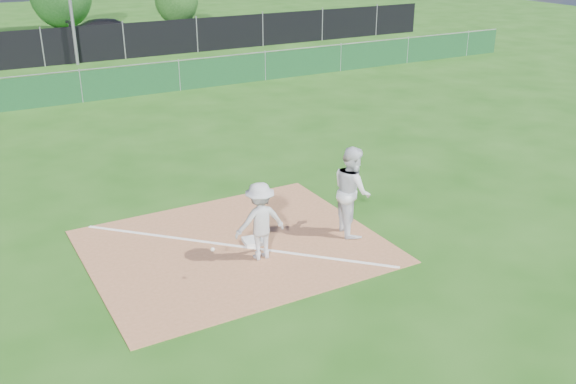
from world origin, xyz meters
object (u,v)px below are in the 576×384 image
object	(u,v)px
car_right	(113,32)
play_at_first	(260,221)
runner	(352,191)
first_base	(253,241)

from	to	relation	value
car_right	play_at_first	bearing A→B (deg)	176.26
runner	car_right	xyz separation A→B (m)	(2.12, 27.36, -0.27)
first_base	car_right	world-z (taller)	car_right
car_right	runner	bearing A→B (deg)	-179.02
runner	car_right	size ratio (longest dim) A/B	0.40
first_base	car_right	xyz separation A→B (m)	(4.27, 26.82, 0.67)
runner	car_right	bearing A→B (deg)	10.72
first_base	play_at_first	xyz separation A→B (m)	(-0.15, -0.65, 0.77)
play_at_first	car_right	xyz separation A→B (m)	(4.42, 27.47, -0.11)
first_base	runner	xyz separation A→B (m)	(2.15, -0.53, 0.93)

